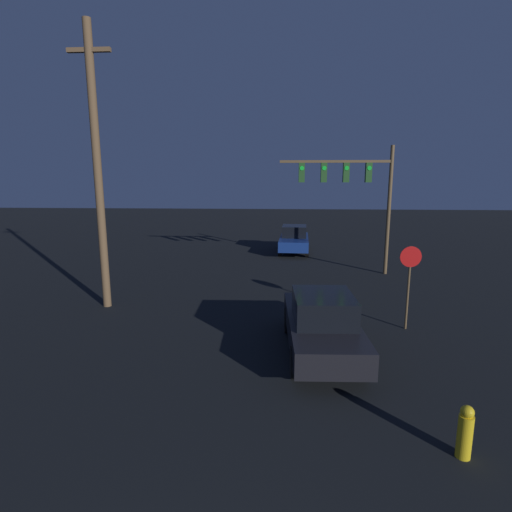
{
  "coord_description": "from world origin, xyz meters",
  "views": [
    {
      "loc": [
        0.96,
        -1.44,
        4.54
      ],
      "look_at": [
        0.0,
        13.23,
        1.69
      ],
      "focal_mm": 28.0,
      "sensor_mm": 36.0,
      "label": 1
    }
  ],
  "objects_px": {
    "traffic_signal_mast": "(354,185)",
    "car_far": "(294,239)",
    "stop_sign": "(409,273)",
    "fire_hydrant": "(465,432)",
    "car_near": "(322,323)",
    "utility_pole": "(97,167)"
  },
  "relations": [
    {
      "from": "car_far",
      "to": "stop_sign",
      "type": "relative_size",
      "value": 1.8
    },
    {
      "from": "traffic_signal_mast",
      "to": "utility_pole",
      "type": "xyz_separation_m",
      "value": [
        -9.66,
        -5.78,
        0.67
      ]
    },
    {
      "from": "stop_sign",
      "to": "fire_hydrant",
      "type": "height_order",
      "value": "stop_sign"
    },
    {
      "from": "stop_sign",
      "to": "utility_pole",
      "type": "relative_size",
      "value": 0.27
    },
    {
      "from": "traffic_signal_mast",
      "to": "car_far",
      "type": "bearing_deg",
      "value": 115.31
    },
    {
      "from": "car_near",
      "to": "car_far",
      "type": "bearing_deg",
      "value": 88.77
    },
    {
      "from": "fire_hydrant",
      "to": "utility_pole",
      "type": "bearing_deg",
      "value": 141.51
    },
    {
      "from": "car_near",
      "to": "fire_hydrant",
      "type": "height_order",
      "value": "car_near"
    },
    {
      "from": "stop_sign",
      "to": "utility_pole",
      "type": "bearing_deg",
      "value": 171.1
    },
    {
      "from": "car_near",
      "to": "fire_hydrant",
      "type": "bearing_deg",
      "value": -65.63
    },
    {
      "from": "stop_sign",
      "to": "fire_hydrant",
      "type": "distance_m",
      "value": 6.03
    },
    {
      "from": "utility_pole",
      "to": "fire_hydrant",
      "type": "relative_size",
      "value": 10.31
    },
    {
      "from": "car_far",
      "to": "stop_sign",
      "type": "height_order",
      "value": "stop_sign"
    },
    {
      "from": "car_near",
      "to": "stop_sign",
      "type": "height_order",
      "value": "stop_sign"
    },
    {
      "from": "traffic_signal_mast",
      "to": "stop_sign",
      "type": "relative_size",
      "value": 2.35
    },
    {
      "from": "car_near",
      "to": "utility_pole",
      "type": "relative_size",
      "value": 0.48
    },
    {
      "from": "car_far",
      "to": "traffic_signal_mast",
      "type": "relative_size",
      "value": 0.76
    },
    {
      "from": "car_far",
      "to": "fire_hydrant",
      "type": "height_order",
      "value": "car_far"
    },
    {
      "from": "car_near",
      "to": "traffic_signal_mast",
      "type": "distance_m",
      "value": 10.18
    },
    {
      "from": "stop_sign",
      "to": "fire_hydrant",
      "type": "relative_size",
      "value": 2.77
    },
    {
      "from": "car_far",
      "to": "utility_pole",
      "type": "distance_m",
      "value": 13.92
    },
    {
      "from": "fire_hydrant",
      "to": "traffic_signal_mast",
      "type": "bearing_deg",
      "value": 88.6
    }
  ]
}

